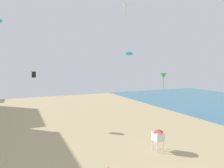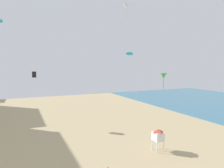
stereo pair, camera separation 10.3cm
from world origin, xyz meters
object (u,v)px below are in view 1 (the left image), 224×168
kite_black_box (34,75)px  kite_white_delta (126,6)px  kite_green_delta (163,76)px  kite_cyan_parafoil_2 (129,54)px  lifeguard_stand (158,135)px

kite_black_box → kite_white_delta: size_ratio=0.39×
kite_green_delta → kite_white_delta: size_ratio=0.76×
kite_black_box → kite_white_delta: bearing=-2.5°
kite_black_box → kite_cyan_parafoil_2: kite_cyan_parafoil_2 is taller
kite_cyan_parafoil_2 → lifeguard_stand: bearing=-108.2°
kite_black_box → kite_cyan_parafoil_2: size_ratio=0.58×
kite_green_delta → kite_white_delta: kite_white_delta is taller
kite_black_box → kite_white_delta: (16.99, -0.73, 12.94)m
lifeguard_stand → kite_green_delta: size_ratio=1.31×
kite_green_delta → kite_cyan_parafoil_2: bearing=77.6°
kite_green_delta → kite_white_delta: (2.46, 14.72, 12.80)m
lifeguard_stand → kite_cyan_parafoil_2: 20.42m
kite_green_delta → kite_cyan_parafoil_2: 15.36m
kite_white_delta → kite_green_delta: bearing=-99.5°
kite_white_delta → kite_cyan_parafoil_2: kite_white_delta is taller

